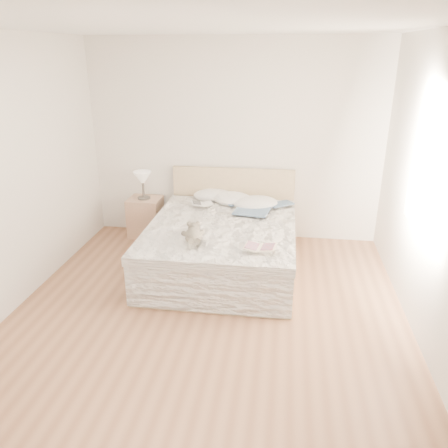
{
  "coord_description": "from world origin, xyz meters",
  "views": [
    {
      "loc": [
        0.71,
        -3.64,
        2.5
      ],
      "look_at": [
        0.03,
        1.05,
        0.62
      ],
      "focal_mm": 35.0,
      "sensor_mm": 36.0,
      "label": 1
    }
  ],
  "objects": [
    {
      "name": "wall_right",
      "position": [
        2.0,
        0.0,
        1.35
      ],
      "size": [
        0.02,
        4.5,
        2.7
      ],
      "primitive_type": "cube",
      "color": "silver",
      "rests_on": "ground"
    },
    {
      "name": "window",
      "position": [
        1.99,
        0.3,
        1.45
      ],
      "size": [
        0.02,
        1.3,
        1.1
      ],
      "primitive_type": "cube",
      "color": "white",
      "rests_on": "wall_right"
    },
    {
      "name": "pillow_middle",
      "position": [
        0.03,
        1.92,
        0.64
      ],
      "size": [
        0.71,
        0.61,
        0.18
      ],
      "primitive_type": "ellipsoid",
      "rotation": [
        0.0,
        0.0,
        -0.39
      ],
      "color": "white",
      "rests_on": "bed"
    },
    {
      "name": "pillow_right",
      "position": [
        0.35,
        1.8,
        0.64
      ],
      "size": [
        0.7,
        0.59,
        0.18
      ],
      "primitive_type": "ellipsoid",
      "rotation": [
        0.0,
        0.0,
        0.34
      ],
      "color": "white",
      "rests_on": "bed"
    },
    {
      "name": "wall_back",
      "position": [
        0.0,
        2.25,
        1.35
      ],
      "size": [
        4.0,
        0.02,
        2.7
      ],
      "primitive_type": "cube",
      "color": "silver",
      "rests_on": "ground"
    },
    {
      "name": "teddy_bear",
      "position": [
        -0.21,
        0.49,
        0.65
      ],
      "size": [
        0.29,
        0.35,
        0.16
      ],
      "primitive_type": null,
      "rotation": [
        0.0,
        0.0,
        0.27
      ],
      "color": "#6B6354",
      "rests_on": "bed"
    },
    {
      "name": "childrens_book",
      "position": [
        0.5,
        0.43,
        0.63
      ],
      "size": [
        0.36,
        0.27,
        0.02
      ],
      "primitive_type": "cube",
      "rotation": [
        0.0,
        0.0,
        -0.14
      ],
      "color": "#F3E3C3",
      "rests_on": "bed"
    },
    {
      "name": "blouse",
      "position": [
        0.34,
        1.64,
        0.63
      ],
      "size": [
        0.77,
        0.8,
        0.03
      ],
      "primitive_type": null,
      "rotation": [
        0.0,
        0.0,
        -0.16
      ],
      "color": "#3B5572",
      "rests_on": "bed"
    },
    {
      "name": "nightstand",
      "position": [
        -1.24,
        2.02,
        0.28
      ],
      "size": [
        0.46,
        0.41,
        0.56
      ],
      "primitive_type": "cube",
      "rotation": [
        0.0,
        0.0,
        -0.02
      ],
      "color": "tan",
      "rests_on": "floor"
    },
    {
      "name": "pillow_left",
      "position": [
        -0.27,
        2.05,
        0.64
      ],
      "size": [
        0.58,
        0.45,
        0.16
      ],
      "primitive_type": "ellipsoid",
      "rotation": [
        0.0,
        0.0,
        0.15
      ],
      "color": "white",
      "rests_on": "bed"
    },
    {
      "name": "photo_book",
      "position": [
        -0.35,
        1.69,
        0.63
      ],
      "size": [
        0.32,
        0.27,
        0.02
      ],
      "primitive_type": "cube",
      "rotation": [
        0.0,
        0.0,
        0.3
      ],
      "color": "white",
      "rests_on": "bed"
    },
    {
      "name": "table_lamp",
      "position": [
        -1.25,
        2.0,
        0.84
      ],
      "size": [
        0.28,
        0.28,
        0.39
      ],
      "color": "#46413C",
      "rests_on": "nightstand"
    },
    {
      "name": "wall_front",
      "position": [
        0.0,
        -2.25,
        1.35
      ],
      "size": [
        4.0,
        0.02,
        2.7
      ],
      "primitive_type": "cube",
      "color": "silver",
      "rests_on": "ground"
    },
    {
      "name": "floor",
      "position": [
        0.0,
        0.0,
        0.0
      ],
      "size": [
        4.0,
        4.5,
        0.0
      ],
      "primitive_type": "cube",
      "color": "brown",
      "rests_on": "ground"
    },
    {
      "name": "ceiling",
      "position": [
        0.0,
        0.0,
        2.7
      ],
      "size": [
        4.0,
        4.5,
        0.0
      ],
      "primitive_type": "cube",
      "color": "white",
      "rests_on": "ground"
    },
    {
      "name": "bed",
      "position": [
        0.0,
        1.19,
        0.31
      ],
      "size": [
        1.72,
        2.14,
        1.0
      ],
      "color": "tan",
      "rests_on": "floor"
    }
  ]
}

